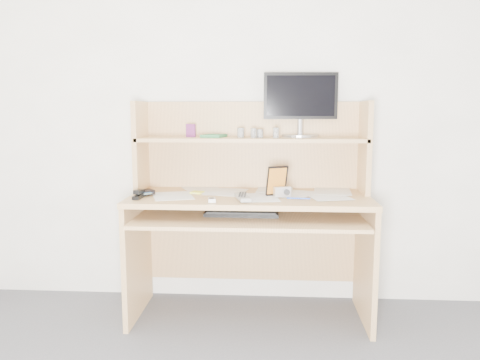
# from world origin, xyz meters

# --- Properties ---
(back_wall) EXTENTS (3.60, 0.04, 2.50)m
(back_wall) POSITION_xyz_m (0.00, 1.80, 1.25)
(back_wall) COLOR white
(back_wall) RESTS_ON floor
(desk) EXTENTS (1.40, 0.70, 1.30)m
(desk) POSITION_xyz_m (0.00, 1.56, 0.69)
(desk) COLOR tan
(desk) RESTS_ON floor
(paper_clutter) EXTENTS (1.32, 0.54, 0.01)m
(paper_clutter) POSITION_xyz_m (0.00, 1.48, 0.75)
(paper_clutter) COLOR white
(paper_clutter) RESTS_ON desk
(keyboard) EXTENTS (0.42, 0.16, 0.03)m
(keyboard) POSITION_xyz_m (-0.04, 1.39, 0.66)
(keyboard) COLOR black
(keyboard) RESTS_ON desk
(tv_remote) EXTENTS (0.11, 0.21, 0.02)m
(tv_remote) POSITION_xyz_m (-0.04, 1.33, 0.77)
(tv_remote) COLOR gray
(tv_remote) RESTS_ON paper_clutter
(flip_phone) EXTENTS (0.05, 0.08, 0.02)m
(flip_phone) POSITION_xyz_m (-0.20, 1.26, 0.77)
(flip_phone) COLOR #A9A9AB
(flip_phone) RESTS_ON paper_clutter
(stapler) EXTENTS (0.04, 0.14, 0.04)m
(stapler) POSITION_xyz_m (-0.63, 1.35, 0.78)
(stapler) COLOR black
(stapler) RESTS_ON paper_clutter
(wallet) EXTENTS (0.13, 0.12, 0.02)m
(wallet) POSITION_xyz_m (-0.62, 1.45, 0.77)
(wallet) COLOR black
(wallet) RESTS_ON paper_clutter
(sticky_note_pad) EXTENTS (0.08, 0.08, 0.01)m
(sticky_note_pad) POSITION_xyz_m (-0.32, 1.53, 0.75)
(sticky_note_pad) COLOR #F2ED3F
(sticky_note_pad) RESTS_ON desk
(digital_camera) EXTENTS (0.10, 0.06, 0.06)m
(digital_camera) POSITION_xyz_m (0.19, 1.41, 0.78)
(digital_camera) COLOR silver
(digital_camera) RESTS_ON paper_clutter
(game_case) EXTENTS (0.12, 0.07, 0.17)m
(game_case) POSITION_xyz_m (0.16, 1.45, 0.84)
(game_case) COLOR black
(game_case) RESTS_ON paper_clutter
(blue_pen) EXTENTS (0.13, 0.02, 0.01)m
(blue_pen) POSITION_xyz_m (0.28, 1.35, 0.76)
(blue_pen) COLOR blue
(blue_pen) RESTS_ON paper_clutter
(card_box) EXTENTS (0.06, 0.03, 0.08)m
(card_box) POSITION_xyz_m (-0.38, 1.66, 1.12)
(card_box) COLOR maroon
(card_box) RESTS_ON desk
(shelf_book) EXTENTS (0.16, 0.19, 0.02)m
(shelf_book) POSITION_xyz_m (-0.23, 1.66, 1.09)
(shelf_book) COLOR #2E7546
(shelf_book) RESTS_ON desk
(chip_stack_a) EXTENTS (0.05, 0.05, 0.06)m
(chip_stack_a) POSITION_xyz_m (-0.06, 1.63, 1.11)
(chip_stack_a) COLOR black
(chip_stack_a) RESTS_ON desk
(chip_stack_b) EXTENTS (0.05, 0.05, 0.06)m
(chip_stack_b) POSITION_xyz_m (0.01, 1.61, 1.11)
(chip_stack_b) COLOR white
(chip_stack_b) RESTS_ON desk
(chip_stack_c) EXTENTS (0.05, 0.05, 0.05)m
(chip_stack_c) POSITION_xyz_m (0.05, 1.63, 1.11)
(chip_stack_c) COLOR black
(chip_stack_c) RESTS_ON desk
(chip_stack_d) EXTENTS (0.04, 0.04, 0.06)m
(chip_stack_d) POSITION_xyz_m (0.15, 1.60, 1.11)
(chip_stack_d) COLOR silver
(chip_stack_d) RESTS_ON desk
(monitor) EXTENTS (0.46, 0.23, 0.40)m
(monitor) POSITION_xyz_m (0.30, 1.74, 1.29)
(monitor) COLOR #A5A4A9
(monitor) RESTS_ON desk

